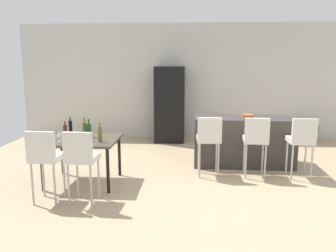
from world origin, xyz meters
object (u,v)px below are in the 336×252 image
at_px(dining_table, 82,143).
at_px(dining_chair_far, 81,156).
at_px(dining_chair_near, 45,155).
at_px(wine_bottle_far, 100,134).
at_px(wine_bottle_right, 89,130).
at_px(fruit_bowl, 248,116).
at_px(wine_bottle_corner, 70,127).
at_px(bar_chair_middle, 256,138).
at_px(wine_bottle_near, 85,129).
at_px(wine_glass_end, 44,135).
at_px(kitchen_island, 243,141).
at_px(wine_glass_middle, 59,134).
at_px(refrigerator, 170,104).
at_px(bar_chair_right, 302,138).
at_px(potted_plant, 311,130).
at_px(wine_bottle_left, 65,131).
at_px(bar_chair_left, 209,137).

distance_m(dining_table, dining_chair_far, 0.87).
xyz_separation_m(dining_chair_near, wine_bottle_far, (0.60, 0.65, 0.17)).
xyz_separation_m(wine_bottle_right, fruit_bowl, (2.73, 1.00, 0.10)).
bearing_deg(wine_bottle_corner, bar_chair_middle, 2.11).
bearing_deg(fruit_bowl, dining_chair_far, -142.24).
distance_m(wine_bottle_near, wine_glass_end, 0.69).
bearing_deg(kitchen_island, wine_glass_middle, -154.38).
xyz_separation_m(wine_bottle_near, refrigerator, (1.23, 2.90, 0.06)).
bearing_deg(wine_bottle_right, kitchen_island, 22.39).
distance_m(bar_chair_middle, wine_bottle_right, 2.79).
distance_m(bar_chair_right, wine_glass_end, 4.17).
xyz_separation_m(kitchen_island, wine_bottle_far, (-2.40, -1.42, 0.40)).
relative_size(wine_bottle_far, wine_bottle_corner, 1.06).
xyz_separation_m(bar_chair_middle, dining_chair_near, (-3.10, -1.30, 0.00)).
bearing_deg(dining_table, refrigerator, 68.86).
relative_size(dining_chair_far, potted_plant, 1.85).
distance_m(kitchen_island, wine_bottle_far, 2.82).
relative_size(wine_glass_end, fruit_bowl, 0.81).
bearing_deg(wine_bottle_right, potted_plant, 32.93).
bearing_deg(wine_bottle_left, wine_glass_end, -121.79).
xyz_separation_m(bar_chair_right, wine_bottle_near, (-3.62, -0.26, 0.16)).
distance_m(refrigerator, fruit_bowl, 2.54).
relative_size(bar_chair_middle, wine_glass_end, 6.03).
distance_m(bar_chair_right, dining_table, 3.63).
distance_m(bar_chair_right, potted_plant, 2.86).
relative_size(dining_chair_far, refrigerator, 0.57).
relative_size(bar_chair_left, wine_bottle_far, 3.41).
xyz_separation_m(wine_bottle_far, potted_plant, (4.30, 3.28, -0.54)).
distance_m(wine_bottle_right, wine_glass_middle, 0.51).
relative_size(dining_chair_near, dining_chair_far, 1.00).
relative_size(dining_chair_far, wine_glass_middle, 6.03).
xyz_separation_m(bar_chair_middle, dining_chair_far, (-2.59, -1.30, 0.00)).
relative_size(wine_bottle_near, wine_bottle_left, 1.14).
distance_m(kitchen_island, bar_chair_left, 1.06).
height_order(dining_chair_near, refrigerator, refrigerator).
relative_size(bar_chair_middle, wine_bottle_right, 3.48).
bearing_deg(wine_glass_middle, wine_bottle_near, 57.74).
xyz_separation_m(wine_glass_middle, wine_glass_end, (-0.21, -0.08, 0.00)).
bearing_deg(refrigerator, wine_bottle_left, -116.08).
relative_size(kitchen_island, dining_chair_near, 1.77).
height_order(wine_glass_end, refrigerator, refrigerator).
height_order(bar_chair_left, refrigerator, refrigerator).
xyz_separation_m(wine_bottle_far, wine_glass_middle, (-0.63, -0.03, 0.00)).
relative_size(dining_chair_far, fruit_bowl, 4.90).
height_order(wine_bottle_corner, refrigerator, refrigerator).
bearing_deg(wine_glass_middle, bar_chair_middle, 12.29).
xyz_separation_m(wine_bottle_right, wine_glass_end, (-0.58, -0.43, 0.01)).
relative_size(kitchen_island, bar_chair_left, 1.77).
relative_size(bar_chair_left, fruit_bowl, 4.90).
relative_size(bar_chair_right, wine_bottle_corner, 3.63).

